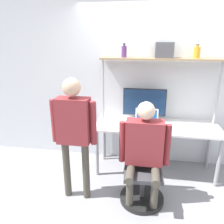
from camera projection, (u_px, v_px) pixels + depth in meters
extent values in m
plane|color=gray|center=(154.00, 183.00, 3.16)|extent=(12.00, 12.00, 0.00)
cube|color=silver|center=(158.00, 82.00, 3.42)|extent=(8.00, 0.06, 2.70)
cube|color=white|center=(156.00, 126.00, 3.26)|extent=(1.83, 0.68, 0.03)
cylinder|color=#A5A5AA|center=(97.00, 153.00, 3.26)|extent=(0.05, 0.05, 0.73)
cylinder|color=#A5A5AA|center=(219.00, 163.00, 2.99)|extent=(0.05, 0.05, 0.73)
cylinder|color=#A5A5AA|center=(104.00, 138.00, 3.78)|extent=(0.05, 0.05, 0.73)
cylinder|color=#A5A5AA|center=(208.00, 145.00, 3.51)|extent=(0.05, 0.05, 0.73)
cube|color=#997A56|center=(160.00, 59.00, 3.13)|extent=(1.74, 0.28, 0.02)
cylinder|color=#B2B2B7|center=(103.00, 112.00, 3.53)|extent=(0.04, 0.04, 1.73)
cylinder|color=#B2B2B7|center=(214.00, 118.00, 3.27)|extent=(0.04, 0.04, 1.73)
cylinder|color=black|center=(144.00, 120.00, 3.43)|extent=(0.23, 0.23, 0.01)
cylinder|color=black|center=(144.00, 117.00, 3.41)|extent=(0.06, 0.06, 0.09)
cube|color=black|center=(144.00, 102.00, 3.34)|extent=(0.65, 0.01, 0.42)
cube|color=navy|center=(144.00, 102.00, 3.34)|extent=(0.63, 0.02, 0.40)
cube|color=silver|center=(146.00, 127.00, 3.17)|extent=(0.33, 0.26, 0.01)
cube|color=black|center=(146.00, 127.00, 3.15)|extent=(0.28, 0.14, 0.00)
cube|color=silver|center=(147.00, 117.00, 3.20)|extent=(0.33, 0.10, 0.25)
cube|color=#194C8C|center=(147.00, 117.00, 3.20)|extent=(0.29, 0.09, 0.21)
cube|color=black|center=(166.00, 128.00, 3.13)|extent=(0.07, 0.15, 0.01)
cube|color=black|center=(166.00, 128.00, 3.13)|extent=(0.06, 0.13, 0.00)
cylinder|color=black|center=(142.00, 198.00, 2.83)|extent=(0.56, 0.56, 0.06)
cylinder|color=#4C4C51|center=(142.00, 185.00, 2.76)|extent=(0.06, 0.06, 0.34)
cube|color=#3F3F44|center=(143.00, 172.00, 2.70)|extent=(0.49, 0.49, 0.05)
cube|color=#3F3F44|center=(143.00, 146.00, 2.82)|extent=(0.42, 0.07, 0.45)
cylinder|color=#4C473D|center=(130.00, 193.00, 2.63)|extent=(0.09, 0.09, 0.45)
cylinder|color=#4C473D|center=(154.00, 195.00, 2.58)|extent=(0.09, 0.09, 0.45)
cylinder|color=#4C473D|center=(130.00, 172.00, 2.57)|extent=(0.10, 0.38, 0.10)
cylinder|color=#4C473D|center=(155.00, 174.00, 2.53)|extent=(0.10, 0.38, 0.10)
cube|color=maroon|center=(144.00, 142.00, 2.61)|extent=(0.45, 0.20, 0.55)
cylinder|color=maroon|center=(122.00, 142.00, 2.66)|extent=(0.08, 0.08, 0.52)
cylinder|color=maroon|center=(167.00, 145.00, 2.57)|extent=(0.08, 0.08, 0.52)
sphere|color=beige|center=(146.00, 111.00, 2.48)|extent=(0.21, 0.21, 0.21)
cylinder|color=#4C473D|center=(67.00, 169.00, 2.81)|extent=(0.09, 0.09, 0.79)
cylinder|color=#4C473D|center=(86.00, 171.00, 2.77)|extent=(0.09, 0.09, 0.79)
cube|color=maroon|center=(73.00, 121.00, 2.58)|extent=(0.39, 0.20, 0.56)
cylinder|color=maroon|center=(54.00, 121.00, 2.63)|extent=(0.08, 0.08, 0.53)
cylinder|color=maroon|center=(93.00, 123.00, 2.55)|extent=(0.08, 0.08, 0.53)
sphere|color=#D8AD8C|center=(71.00, 87.00, 2.46)|extent=(0.21, 0.21, 0.21)
cylinder|color=#593372|center=(124.00, 52.00, 3.19)|extent=(0.08, 0.08, 0.16)
cylinder|color=#593372|center=(124.00, 45.00, 3.16)|extent=(0.03, 0.03, 0.03)
cylinder|color=black|center=(124.00, 44.00, 3.15)|extent=(0.04, 0.04, 0.01)
cylinder|color=gold|center=(197.00, 53.00, 3.03)|extent=(0.09, 0.09, 0.15)
cylinder|color=gold|center=(198.00, 46.00, 3.00)|extent=(0.04, 0.04, 0.03)
cylinder|color=black|center=(198.00, 45.00, 3.00)|extent=(0.04, 0.04, 0.01)
cube|color=#4C4C51|center=(164.00, 50.00, 3.09)|extent=(0.25, 0.20, 0.22)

